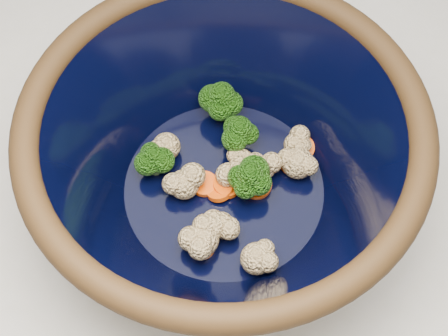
% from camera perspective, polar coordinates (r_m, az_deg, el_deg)
% --- Properties ---
extents(counter, '(1.20, 1.20, 0.90)m').
position_cam_1_polar(counter, '(1.13, 2.85, -11.15)').
color(counter, beige).
rests_on(counter, ground).
extents(mixing_bowl, '(0.45, 0.45, 0.17)m').
position_cam_1_polar(mixing_bowl, '(0.61, -0.00, 0.76)').
color(mixing_bowl, black).
rests_on(mixing_bowl, counter).
extents(vegetable_pile, '(0.18, 0.20, 0.06)m').
position_cam_1_polar(vegetable_pile, '(0.65, 0.52, 0.20)').
color(vegetable_pile, '#608442').
rests_on(vegetable_pile, mixing_bowl).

